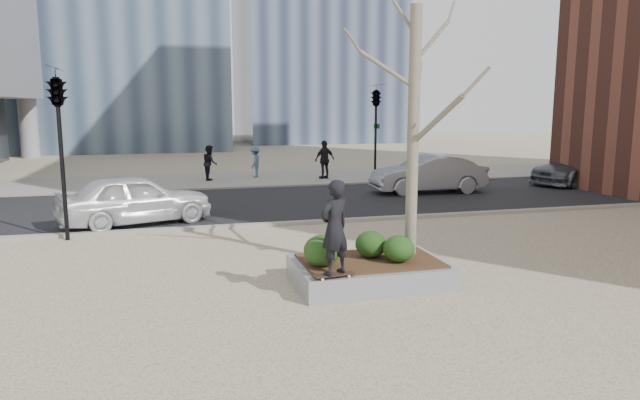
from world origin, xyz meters
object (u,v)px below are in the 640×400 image
object	(u,v)px
planter	(370,272)
skateboarder	(335,228)
police_car	(136,199)
skateboard	(334,276)

from	to	relation	value
planter	skateboarder	distance (m)	1.76
planter	skateboarder	xyz separation A→B (m)	(-0.99, -0.88, 1.16)
planter	police_car	size ratio (longest dim) A/B	0.68
skateboarder	police_car	bearing A→B (deg)	-92.89
police_car	planter	bearing A→B (deg)	-164.54
skateboarder	police_car	size ratio (longest dim) A/B	0.39
planter	skateboard	xyz separation A→B (m)	(-0.99, -0.88, 0.26)
planter	skateboard	bearing A→B (deg)	-138.46
planter	skateboarder	size ratio (longest dim) A/B	1.75
skateboard	skateboarder	world-z (taller)	skateboarder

